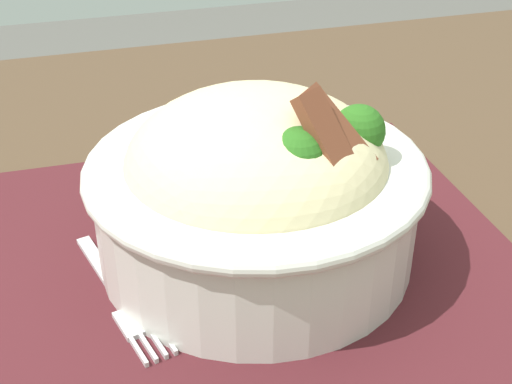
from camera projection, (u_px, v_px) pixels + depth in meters
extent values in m
cube|color=#4C3826|center=(299.00, 298.00, 0.47)|extent=(1.09, 0.96, 0.03)
cylinder|color=#412F20|center=(491.00, 260.00, 1.13)|extent=(0.04, 0.04, 0.72)
cube|color=#47191E|center=(233.00, 265.00, 0.48)|extent=(0.40, 0.35, 0.00)
cylinder|color=silver|center=(256.00, 208.00, 0.47)|extent=(0.21, 0.21, 0.07)
torus|color=silver|center=(256.00, 167.00, 0.45)|extent=(0.22, 0.22, 0.01)
ellipsoid|color=beige|center=(256.00, 166.00, 0.45)|extent=(0.22, 0.22, 0.09)
sphere|color=#28631A|center=(298.00, 157.00, 0.41)|extent=(0.04, 0.04, 0.04)
sphere|color=#28631A|center=(359.00, 131.00, 0.44)|extent=(0.03, 0.03, 0.03)
cylinder|color=orange|center=(244.00, 122.00, 0.46)|extent=(0.03, 0.01, 0.01)
cylinder|color=orange|center=(229.00, 115.00, 0.47)|extent=(0.01, 0.03, 0.01)
cube|color=brown|center=(329.00, 141.00, 0.40)|extent=(0.04, 0.05, 0.05)
cube|color=brown|center=(339.00, 133.00, 0.41)|extent=(0.05, 0.05, 0.05)
cube|color=silver|center=(101.00, 267.00, 0.47)|extent=(0.03, 0.07, 0.00)
cube|color=silver|center=(125.00, 303.00, 0.44)|extent=(0.01, 0.01, 0.00)
cube|color=silver|center=(137.00, 321.00, 0.43)|extent=(0.03, 0.03, 0.00)
cube|color=silver|center=(139.00, 352.00, 0.41)|extent=(0.01, 0.02, 0.00)
cube|color=silver|center=(149.00, 348.00, 0.41)|extent=(0.01, 0.02, 0.00)
cube|color=silver|center=(158.00, 344.00, 0.41)|extent=(0.01, 0.02, 0.00)
cube|color=silver|center=(168.00, 341.00, 0.41)|extent=(0.01, 0.02, 0.00)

